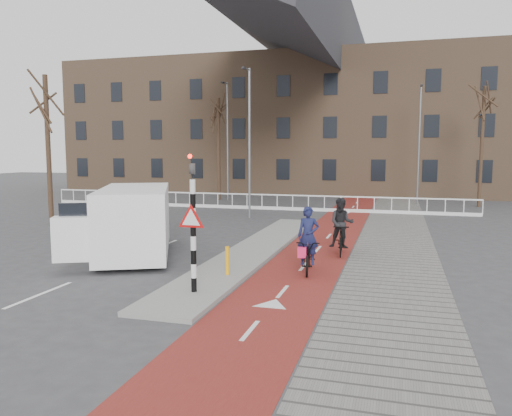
# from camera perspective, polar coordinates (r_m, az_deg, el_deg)

# --- Properties ---
(ground) EXTENTS (120.00, 120.00, 0.00)m
(ground) POSITION_cam_1_polar(r_m,az_deg,el_deg) (14.71, -1.82, -8.07)
(ground) COLOR #38383A
(ground) RESTS_ON ground
(bike_lane) EXTENTS (2.50, 60.00, 0.01)m
(bike_lane) POSITION_cam_1_polar(r_m,az_deg,el_deg) (24.01, 8.96, -2.43)
(bike_lane) COLOR maroon
(bike_lane) RESTS_ON ground
(sidewalk) EXTENTS (3.00, 60.00, 0.01)m
(sidewalk) POSITION_cam_1_polar(r_m,az_deg,el_deg) (23.84, 15.66, -2.65)
(sidewalk) COLOR slate
(sidewalk) RESTS_ON ground
(curb_island) EXTENTS (1.80, 16.00, 0.12)m
(curb_island) POSITION_cam_1_polar(r_m,az_deg,el_deg) (18.63, -0.10, -4.77)
(curb_island) COLOR gray
(curb_island) RESTS_ON ground
(traffic_signal) EXTENTS (0.80, 0.80, 3.68)m
(traffic_signal) POSITION_cam_1_polar(r_m,az_deg,el_deg) (12.67, -7.25, -1.32)
(traffic_signal) COLOR black
(traffic_signal) RESTS_ON curb_island
(bollard) EXTENTS (0.12, 0.12, 0.83)m
(bollard) POSITION_cam_1_polar(r_m,az_deg,el_deg) (14.61, -3.29, -6.02)
(bollard) COLOR #F8A70D
(bollard) RESTS_ON curb_island
(cyclist_near) EXTENTS (0.98, 2.04, 2.02)m
(cyclist_near) POSITION_cam_1_polar(r_m,az_deg,el_deg) (15.37, 5.96, -4.84)
(cyclist_near) COLOR black
(cyclist_near) RESTS_ON bike_lane
(cyclist_far) EXTENTS (0.92, 1.94, 2.03)m
(cyclist_far) POSITION_cam_1_polar(r_m,az_deg,el_deg) (18.11, 9.73, -2.64)
(cyclist_far) COLOR black
(cyclist_far) RESTS_ON bike_lane
(van) EXTENTS (4.41, 6.06, 2.42)m
(van) POSITION_cam_1_polar(r_m,az_deg,el_deg) (18.13, -13.66, -1.37)
(van) COLOR white
(van) RESTS_ON ground
(railing) EXTENTS (28.00, 0.10, 0.99)m
(railing) POSITION_cam_1_polar(r_m,az_deg,el_deg) (32.13, -1.04, 0.45)
(railing) COLOR silver
(railing) RESTS_ON ground
(townhouse_row) EXTENTS (46.00, 10.00, 15.90)m
(townhouse_row) POSITION_cam_1_polar(r_m,az_deg,el_deg) (46.32, 6.93, 11.56)
(townhouse_row) COLOR #7F6047
(townhouse_row) RESTS_ON ground
(tree_left) EXTENTS (0.24, 0.24, 7.40)m
(tree_left) POSITION_cam_1_polar(r_m,az_deg,el_deg) (26.82, -22.64, 6.01)
(tree_left) COLOR #322216
(tree_left) RESTS_ON ground
(tree_mid) EXTENTS (0.25, 0.25, 7.66)m
(tree_mid) POSITION_cam_1_polar(r_m,az_deg,el_deg) (38.21, -4.29, 6.69)
(tree_mid) COLOR #322216
(tree_mid) RESTS_ON ground
(tree_right) EXTENTS (0.23, 0.23, 7.92)m
(tree_right) POSITION_cam_1_polar(r_m,az_deg,el_deg) (36.30, 24.39, 6.35)
(tree_right) COLOR #322216
(tree_right) RESTS_ON ground
(streetlight_near) EXTENTS (0.12, 0.12, 8.15)m
(streetlight_near) POSITION_cam_1_polar(r_m,az_deg,el_deg) (27.56, -0.75, 7.29)
(streetlight_near) COLOR slate
(streetlight_near) RESTS_ON ground
(streetlight_left) EXTENTS (0.12, 0.12, 8.78)m
(streetlight_left) POSITION_cam_1_polar(r_m,az_deg,el_deg) (37.78, -3.27, 7.54)
(streetlight_left) COLOR slate
(streetlight_left) RESTS_ON ground
(streetlight_right) EXTENTS (0.12, 0.12, 8.26)m
(streetlight_right) POSITION_cam_1_polar(r_m,az_deg,el_deg) (37.00, 18.13, 6.86)
(streetlight_right) COLOR slate
(streetlight_right) RESTS_ON ground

